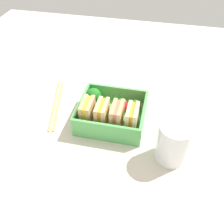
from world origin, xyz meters
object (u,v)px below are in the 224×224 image
at_px(sandwich_center_right, 88,112).
at_px(chopstick_pair, 56,104).
at_px(strawberry_far_left, 135,106).
at_px(sandwich_left, 132,119).
at_px(drinking_glass, 173,142).
at_px(sandwich_center, 102,114).
at_px(carrot_stick_far_left, 107,107).
at_px(strawberry_left, 122,105).
at_px(sandwich_center_left, 117,116).
at_px(folded_napkin, 114,80).
at_px(broccoli_floret, 94,96).

distance_m(sandwich_center_right, chopstick_pair, 0.12).
bearing_deg(sandwich_center_right, strawberry_far_left, -149.99).
distance_m(sandwich_left, drinking_glass, 0.11).
bearing_deg(sandwich_center, carrot_stick_far_left, -87.96).
distance_m(sandwich_center, chopstick_pair, 0.15).
bearing_deg(chopstick_pair, strawberry_left, -179.23).
bearing_deg(sandwich_center_left, strawberry_left, -91.77).
xyz_separation_m(carrot_stick_far_left, drinking_glass, (-0.16, 0.10, 0.03)).
bearing_deg(sandwich_left, strawberry_far_left, -89.37).
bearing_deg(sandwich_left, sandwich_center, 0.00).
height_order(strawberry_left, drinking_glass, drinking_glass).
bearing_deg(sandwich_center_right, folded_napkin, -96.72).
height_order(sandwich_left, sandwich_center, same).
xyz_separation_m(broccoli_floret, drinking_glass, (-0.20, 0.11, 0.00)).
bearing_deg(sandwich_center, folded_napkin, -86.48).
bearing_deg(broccoli_floret, chopstick_pair, 4.67).
bearing_deg(sandwich_left, sandwich_center_right, 0.00).
height_order(strawberry_left, carrot_stick_far_left, strawberry_left).
height_order(sandwich_left, strawberry_left, sandwich_left).
distance_m(sandwich_center_right, broccoli_floret, 0.06).
relative_size(strawberry_far_left, strawberry_left, 0.94).
distance_m(carrot_stick_far_left, drinking_glass, 0.19).
bearing_deg(folded_napkin, broccoli_floret, 79.15).
bearing_deg(sandwich_center_left, sandwich_center, 0.00).
xyz_separation_m(sandwich_center_left, folded_napkin, (0.05, -0.19, -0.04)).
bearing_deg(folded_napkin, sandwich_center, 93.52).
relative_size(sandwich_left, drinking_glass, 0.66).
relative_size(sandwich_center, carrot_stick_far_left, 1.57).
distance_m(sandwich_left, carrot_stick_far_left, 0.09).
height_order(carrot_stick_far_left, drinking_glass, drinking_glass).
xyz_separation_m(sandwich_center_right, drinking_glass, (-0.19, 0.05, 0.00)).
relative_size(sandwich_center_left, drinking_glass, 0.66).
height_order(sandwich_center_right, strawberry_far_left, sandwich_center_right).
xyz_separation_m(sandwich_center_right, broccoli_floret, (0.00, -0.06, -0.00)).
bearing_deg(sandwich_center_right, drinking_glass, 164.79).
bearing_deg(carrot_stick_far_left, folded_napkin, -85.91).
bearing_deg(strawberry_far_left, drinking_glass, 129.64).
xyz_separation_m(sandwich_center_left, carrot_stick_far_left, (0.04, -0.05, -0.02)).
xyz_separation_m(strawberry_left, drinking_glass, (-0.12, 0.11, 0.02)).
distance_m(carrot_stick_far_left, folded_napkin, 0.14).
xyz_separation_m(sandwich_left, strawberry_left, (0.03, -0.05, -0.01)).
distance_m(broccoli_floret, folded_napkin, 0.14).
height_order(sandwich_left, broccoli_floret, sandwich_left).
distance_m(sandwich_center_right, drinking_glass, 0.20).
distance_m(sandwich_center_left, drinking_glass, 0.14).
xyz_separation_m(broccoli_floret, folded_napkin, (-0.02, -0.13, -0.04)).
xyz_separation_m(strawberry_far_left, drinking_glass, (-0.09, 0.11, 0.02)).
relative_size(sandwich_center_left, carrot_stick_far_left, 1.57).
height_order(sandwich_center, strawberry_left, sandwich_center).
bearing_deg(chopstick_pair, sandwich_center, 158.99).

